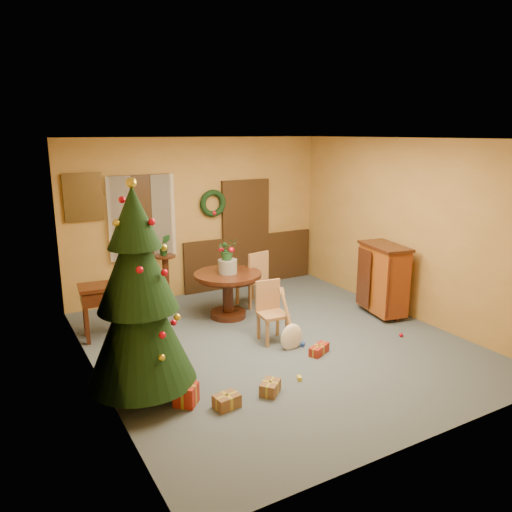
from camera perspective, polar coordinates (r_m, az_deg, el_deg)
room_envelope at (r=9.44m, az=-5.19°, el=2.51°), size 5.50×5.50×5.50m
dining_table at (r=8.19m, az=-3.23°, el=-3.48°), size 1.10×1.10×0.76m
urn at (r=8.09m, az=-3.26°, el=-1.19°), size 0.31×0.31×0.22m
centerpiece_plant at (r=8.02m, az=-3.29°, el=0.81°), size 0.32×0.28×0.35m
chair_near at (r=7.32m, az=1.69°, el=-6.06°), size 0.42×0.42×0.89m
chair_far at (r=8.69m, az=-0.21°, el=-2.39°), size 0.51×0.51×0.99m
guitar at (r=7.05m, az=4.11°, el=-7.41°), size 0.36×0.54×0.81m
plant_stand at (r=8.80m, az=-10.26°, el=-2.12°), size 0.36×0.36×0.92m
stand_plant at (r=8.67m, az=-10.42°, el=1.28°), size 0.24×0.20×0.37m
christmas_tree at (r=5.65m, az=-13.31°, el=-4.83°), size 1.23×1.23×2.53m
writing_desk at (r=7.69m, az=-16.12°, el=-4.50°), size 0.97×0.55×0.82m
sideboard at (r=8.52m, az=14.33°, el=-2.41°), size 0.66×1.01×1.20m
gift_a at (r=5.79m, az=-3.36°, el=-16.21°), size 0.30×0.24×0.15m
gift_b at (r=5.86m, az=-8.00°, el=-15.40°), size 0.34×0.34×0.24m
gift_c at (r=6.05m, az=1.63°, el=-14.80°), size 0.33×0.32×0.15m
gift_d at (r=7.07m, az=7.22°, el=-10.56°), size 0.37×0.28×0.12m
toy_a at (r=7.28m, az=5.36°, el=-10.05°), size 0.09×0.09×0.05m
toy_b at (r=7.19m, az=7.15°, el=-10.38°), size 0.06×0.06×0.06m
toy_c at (r=6.37m, az=4.97°, el=-13.75°), size 0.08×0.09×0.05m
toy_d at (r=7.86m, az=16.25°, el=-8.67°), size 0.06×0.06×0.06m
toy_e at (r=7.22m, az=7.95°, el=-10.36°), size 0.09×0.08×0.05m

